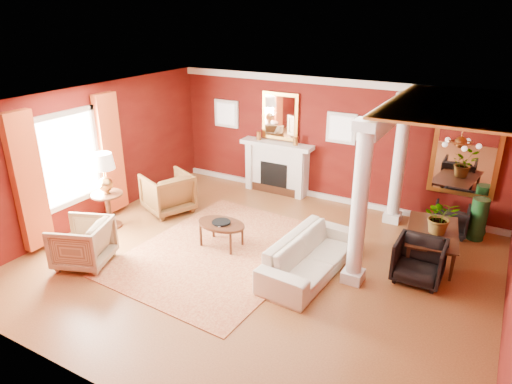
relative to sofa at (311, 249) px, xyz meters
The scene contains 27 objects.
ground 1.07m from the sofa, 167.75° to the right, with size 8.00×8.00×0.00m, color brown.
room_shell 1.84m from the sofa, 167.75° to the right, with size 8.04×7.04×2.92m.
fireplace 3.84m from the sofa, 125.91° to the left, with size 1.85×0.42×1.29m.
overmantel_mirror 4.21m from the sofa, 124.74° to the left, with size 0.95×0.07×1.15m.
flank_window_left 5.18m from the sofa, 139.41° to the left, with size 0.70×0.07×0.70m.
flank_window_right 3.59m from the sofa, 102.15° to the left, with size 0.70×0.07×0.70m.
left_window 5.01m from the sofa, behind, with size 0.21×2.55×2.60m.
column_front 1.23m from the sofa, ahead, with size 0.36×0.36×2.80m.
column_back 3.05m from the sofa, 75.00° to the left, with size 0.36×0.36×2.80m.
header_beam 2.85m from the sofa, 66.15° to the left, with size 0.30×3.20×0.32m, color silver.
amber_ceiling 3.44m from the sofa, 39.11° to the left, with size 2.30×3.40×0.04m, color gold.
dining_mirror 3.94m from the sofa, 59.03° to the left, with size 1.30×0.07×1.70m.
chandelier 3.09m from the sofa, 39.27° to the left, with size 0.60×0.62×0.75m.
crown_trim 4.13m from the sofa, 106.30° to the left, with size 8.00×0.08×0.16m, color silver.
base_trim 3.41m from the sofa, 106.30° to the left, with size 8.00×0.08×0.12m, color silver.
rug 1.81m from the sofa, behind, with size 3.01×4.02×0.02m, color maroon.
sofa is the anchor object (origin of this frame).
armchair_leopard 3.94m from the sofa, 167.89° to the left, with size 0.97×0.91×1.00m, color black.
armchair_stripe 4.08m from the sofa, 154.62° to the right, with size 0.90×0.85×0.93m, color tan.
coffee_table 1.88m from the sofa, behind, with size 0.98×0.98×0.49m.
coffee_book 1.94m from the sofa, behind, with size 0.15×0.02×0.20m, color black.
side_table 4.50m from the sofa, behind, with size 0.65×0.65×1.63m.
dining_table 2.36m from the sofa, 41.51° to the left, with size 1.58×0.55×0.88m, color black.
dining_chair_near 1.82m from the sofa, 21.53° to the left, with size 0.79×0.74×0.81m, color black.
dining_chair_far 3.39m from the sofa, 55.53° to the left, with size 0.66×0.62×0.68m, color black.
green_urn 3.69m from the sofa, 49.22° to the left, with size 0.37×0.37×0.88m.
potted_plant 2.48m from the sofa, 39.71° to the left, with size 0.58×0.65×0.51m, color #26591E.
Camera 1 is at (3.52, -6.31, 4.34)m, focal length 32.00 mm.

